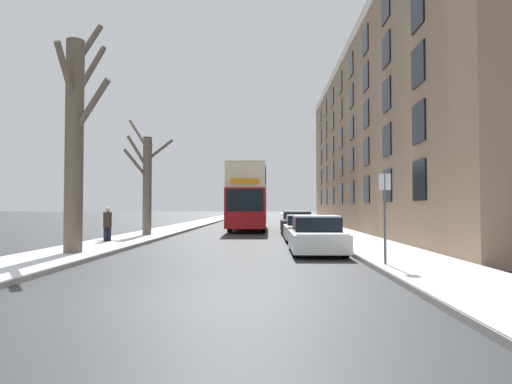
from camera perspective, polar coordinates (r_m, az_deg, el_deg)
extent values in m
plane|color=#303335|center=(8.54, -7.62, -13.29)|extent=(320.00, 320.00, 0.00)
cube|color=gray|center=(61.67, -4.86, -3.38)|extent=(2.77, 130.00, 0.13)
cube|color=white|center=(61.67, -4.86, -3.31)|extent=(2.74, 130.00, 0.03)
cube|color=gray|center=(61.43, 5.48, -3.39)|extent=(2.77, 130.00, 0.13)
cube|color=white|center=(61.43, 5.48, -3.31)|extent=(2.74, 130.00, 0.03)
cube|color=#8C7056|center=(34.57, 18.64, 6.51)|extent=(9.00, 40.98, 13.35)
cube|color=black|center=(17.83, 19.76, 1.38)|extent=(0.08, 1.40, 1.50)
cube|color=black|center=(22.15, 16.11, 0.73)|extent=(0.08, 1.40, 1.50)
cube|color=black|center=(26.53, 13.66, 0.29)|extent=(0.08, 1.40, 1.50)
cube|color=black|center=(30.95, 11.91, -0.02)|extent=(0.08, 1.40, 1.50)
cube|color=black|center=(35.39, 10.60, -0.26)|extent=(0.08, 1.40, 1.50)
cube|color=black|center=(39.85, 9.58, -0.44)|extent=(0.08, 1.40, 1.50)
cube|color=black|center=(44.32, 8.76, -0.59)|extent=(0.08, 1.40, 1.50)
cube|color=black|center=(48.79, 8.10, -0.71)|extent=(0.08, 1.40, 1.50)
cube|color=black|center=(18.07, 19.68, 8.16)|extent=(0.08, 1.40, 1.50)
cube|color=black|center=(22.34, 16.06, 6.21)|extent=(0.08, 1.40, 1.50)
cube|color=black|center=(26.69, 13.63, 4.88)|extent=(0.08, 1.40, 1.50)
cube|color=black|center=(31.09, 11.88, 3.92)|extent=(0.08, 1.40, 1.50)
cube|color=black|center=(35.51, 10.58, 3.19)|extent=(0.08, 1.40, 1.50)
cube|color=black|center=(39.96, 9.56, 2.62)|extent=(0.08, 1.40, 1.50)
cube|color=black|center=(44.41, 8.75, 2.17)|extent=(0.08, 1.40, 1.50)
cube|color=black|center=(48.88, 8.08, 1.80)|extent=(0.08, 1.40, 1.50)
cube|color=black|center=(18.56, 19.61, 14.68)|extent=(0.08, 1.40, 1.50)
cube|color=black|center=(22.74, 16.01, 11.55)|extent=(0.08, 1.40, 1.50)
cube|color=black|center=(27.03, 13.59, 9.38)|extent=(0.08, 1.40, 1.50)
cube|color=black|center=(31.38, 11.86, 7.80)|extent=(0.08, 1.40, 1.50)
cube|color=black|center=(35.77, 10.56, 6.60)|extent=(0.08, 1.40, 1.50)
cube|color=black|center=(40.18, 9.54, 5.66)|extent=(0.08, 1.40, 1.50)
cube|color=black|center=(44.61, 8.73, 4.91)|extent=(0.08, 1.40, 1.50)
cube|color=black|center=(49.06, 8.07, 4.29)|extent=(0.08, 1.40, 1.50)
cube|color=black|center=(19.27, 19.53, 20.78)|extent=(0.08, 1.40, 1.50)
cube|color=black|center=(23.33, 15.96, 16.67)|extent=(0.08, 1.40, 1.50)
cube|color=black|center=(27.52, 13.56, 13.75)|extent=(0.08, 1.40, 1.50)
cube|color=black|center=(31.80, 11.83, 11.60)|extent=(0.08, 1.40, 1.50)
cube|color=black|center=(36.14, 10.53, 9.95)|extent=(0.08, 1.40, 1.50)
cube|color=black|center=(40.52, 9.53, 8.66)|extent=(0.08, 1.40, 1.50)
cube|color=black|center=(44.92, 8.72, 7.61)|extent=(0.08, 1.40, 1.50)
cube|color=black|center=(49.34, 8.06, 6.76)|extent=(0.08, 1.40, 1.50)
cube|color=black|center=(24.09, 15.91, 21.49)|extent=(0.08, 1.40, 1.50)
cube|color=black|center=(28.17, 13.52, 17.94)|extent=(0.08, 1.40, 1.50)
cube|color=black|center=(32.37, 11.80, 15.28)|extent=(0.08, 1.40, 1.50)
cube|color=black|center=(36.64, 10.51, 13.23)|extent=(0.08, 1.40, 1.50)
cube|color=black|center=(40.96, 9.51, 11.60)|extent=(0.08, 1.40, 1.50)
cube|color=black|center=(45.32, 8.71, 10.28)|extent=(0.08, 1.40, 1.50)
cube|color=black|center=(49.70, 8.05, 9.19)|extent=(0.08, 1.40, 1.50)
cube|color=beige|center=(34.97, 11.08, 16.74)|extent=(0.12, 40.16, 0.44)
cylinder|color=brown|center=(16.62, -21.77, 5.13)|extent=(0.60, 0.60, 7.36)
cylinder|color=brown|center=(18.25, -20.01, 14.02)|extent=(0.31, 2.51, 2.64)
cylinder|color=brown|center=(16.33, -19.92, 10.04)|extent=(1.56, 0.81, 1.80)
cylinder|color=brown|center=(17.92, -20.23, 16.86)|extent=(0.65, 1.43, 1.90)
cylinder|color=brown|center=(16.52, -22.64, 13.46)|extent=(0.28, 1.42, 1.85)
cylinder|color=brown|center=(25.96, -13.44, 0.60)|extent=(0.48, 0.48, 5.58)
cylinder|color=brown|center=(27.55, -14.47, 7.03)|extent=(1.85, 2.39, 2.10)
cylinder|color=brown|center=(26.43, -11.91, 5.19)|extent=(1.37, 1.11, 1.33)
cylinder|color=brown|center=(27.23, -13.19, 4.02)|extent=(0.58, 2.43, 2.16)
cylinder|color=brown|center=(25.69, -14.76, 3.41)|extent=(1.18, 1.21, 1.58)
cylinder|color=brown|center=(26.52, -14.58, 4.84)|extent=(1.44, 0.70, 1.96)
cube|color=red|center=(33.67, -0.92, -2.00)|extent=(2.56, 11.46, 2.55)
cube|color=beige|center=(33.73, -0.91, 1.48)|extent=(2.50, 11.23, 1.54)
cube|color=beige|center=(33.79, -0.91, 2.89)|extent=(2.50, 11.23, 0.12)
cube|color=black|center=(33.67, -0.92, -1.17)|extent=(2.59, 10.09, 1.33)
cube|color=black|center=(33.73, -0.91, 1.61)|extent=(2.59, 10.09, 1.17)
cube|color=black|center=(27.97, -1.42, -1.02)|extent=(2.30, 0.06, 1.39)
cube|color=orange|center=(28.00, -1.41, 1.37)|extent=(1.79, 0.05, 0.32)
cylinder|color=black|center=(30.33, -3.29, -4.04)|extent=(0.30, 1.10, 1.10)
cylinder|color=black|center=(30.22, 0.91, -4.05)|extent=(0.30, 1.10, 1.10)
cylinder|color=black|center=(36.95, -2.42, -3.65)|extent=(0.30, 1.10, 1.10)
cylinder|color=black|center=(36.87, 1.02, -3.66)|extent=(0.30, 1.10, 1.10)
cube|color=silver|center=(16.59, 7.58, -6.06)|extent=(1.87, 4.08, 0.61)
cube|color=black|center=(16.72, 7.52, -4.05)|extent=(1.61, 2.04, 0.54)
cube|color=white|center=(16.71, 7.51, -3.02)|extent=(1.57, 1.94, 0.06)
cube|color=white|center=(15.13, 8.16, -5.21)|extent=(1.68, 1.06, 0.05)
cylinder|color=black|center=(15.32, 4.98, -7.00)|extent=(0.20, 0.64, 0.64)
cylinder|color=black|center=(15.51, 11.12, -6.91)|extent=(0.20, 0.64, 0.64)
cylinder|color=black|center=(17.76, 4.51, -6.29)|extent=(0.20, 0.64, 0.64)
cylinder|color=black|center=(17.92, 9.81, -6.23)|extent=(0.20, 0.64, 0.64)
cube|color=silver|center=(22.76, 5.93, -4.95)|extent=(1.85, 4.13, 0.60)
cube|color=black|center=(22.90, 5.90, -3.58)|extent=(1.59, 2.06, 0.49)
cube|color=white|center=(22.89, 5.89, -2.92)|extent=(1.55, 1.96, 0.04)
cube|color=white|center=(21.29, 6.23, -4.31)|extent=(1.67, 1.08, 0.03)
cylinder|color=black|center=(21.49, 4.01, -5.53)|extent=(0.20, 0.64, 0.64)
cylinder|color=black|center=(21.62, 8.35, -5.49)|extent=(0.20, 0.64, 0.64)
cylinder|color=black|center=(23.95, 3.75, -5.15)|extent=(0.20, 0.64, 0.64)
cylinder|color=black|center=(24.07, 7.65, -5.12)|extent=(0.20, 0.64, 0.64)
cube|color=black|center=(27.87, 5.12, -4.27)|extent=(1.89, 4.00, 0.71)
cube|color=black|center=(28.01, 5.10, -3.02)|extent=(1.63, 2.00, 0.50)
cube|color=white|center=(28.01, 5.10, -2.44)|extent=(1.59, 1.90, 0.08)
cube|color=white|center=(26.44, 5.31, -3.56)|extent=(1.70, 1.04, 0.06)
cylinder|color=black|center=(26.65, 3.48, -4.82)|extent=(0.20, 0.65, 0.65)
cylinder|color=black|center=(26.75, 7.08, -4.80)|extent=(0.20, 0.65, 0.65)
cylinder|color=black|center=(29.04, 3.32, -4.58)|extent=(0.20, 0.65, 0.65)
cylinder|color=black|center=(29.14, 6.62, -4.56)|extent=(0.20, 0.65, 0.65)
cube|color=#333842|center=(46.29, -2.15, -2.52)|extent=(2.07, 5.52, 1.90)
cube|color=black|center=(43.55, -2.38, -1.99)|extent=(1.82, 0.06, 0.84)
cylinder|color=black|center=(44.62, -3.47, -3.61)|extent=(0.22, 0.68, 0.68)
cylinder|color=black|center=(44.50, -1.12, -3.62)|extent=(0.22, 0.68, 0.68)
cylinder|color=black|center=(48.14, -3.10, -3.48)|extent=(0.22, 0.68, 0.68)
cylinder|color=black|center=(48.02, -0.92, -3.49)|extent=(0.22, 0.68, 0.68)
cylinder|color=black|center=(21.45, -18.30, -5.26)|extent=(0.17, 0.17, 0.78)
cylinder|color=black|center=(21.50, -17.88, -5.26)|extent=(0.17, 0.17, 0.78)
cylinder|color=#2D2319|center=(21.44, -18.07, -3.31)|extent=(0.37, 0.37, 0.68)
sphere|color=beige|center=(21.44, -18.06, -2.11)|extent=(0.22, 0.22, 0.22)
cylinder|color=#4C4F54|center=(12.72, 15.82, -3.53)|extent=(0.07, 0.07, 2.62)
cube|color=silver|center=(12.72, 15.80, 1.24)|extent=(0.32, 0.02, 0.44)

